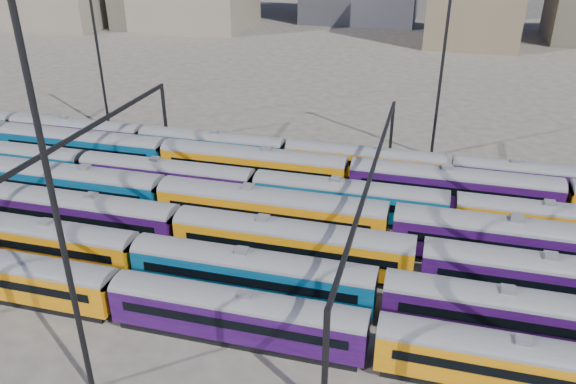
% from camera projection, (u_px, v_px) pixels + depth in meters
% --- Properties ---
extents(ground, '(500.00, 500.00, 0.00)m').
position_uv_depth(ground, '(264.00, 233.00, 54.58)').
color(ground, '#443E39').
rests_on(ground, ground).
extents(rake_0, '(115.57, 2.82, 4.74)m').
position_uv_depth(rake_0, '(115.00, 290.00, 42.13)').
color(rake_0, black).
rests_on(rake_0, ground).
extents(rake_1, '(120.84, 2.95, 4.96)m').
position_uv_depth(rake_1, '(380.00, 290.00, 41.96)').
color(rake_1, black).
rests_on(rake_1, ground).
extents(rake_2, '(127.47, 3.11, 5.24)m').
position_uv_depth(rake_2, '(177.00, 224.00, 50.56)').
color(rake_2, black).
rests_on(rake_2, ground).
extents(rake_3, '(134.71, 3.28, 5.54)m').
position_uv_depth(rake_3, '(391.00, 222.00, 50.53)').
color(rake_3, black).
rests_on(rake_3, ground).
extents(rake_4, '(119.22, 2.91, 4.89)m').
position_uv_depth(rake_4, '(254.00, 184.00, 58.37)').
color(rake_4, black).
rests_on(rake_4, ground).
extents(rake_5, '(129.77, 3.16, 5.33)m').
position_uv_depth(rake_5, '(165.00, 153.00, 65.50)').
color(rake_5, black).
rests_on(rake_5, ground).
extents(rake_6, '(112.96, 2.76, 4.63)m').
position_uv_depth(rake_6, '(285.00, 151.00, 66.93)').
color(rake_6, black).
rests_on(rake_6, ground).
extents(gantry_1, '(0.35, 40.35, 8.03)m').
position_uv_depth(gantry_1, '(72.00, 148.00, 56.17)').
color(gantry_1, black).
rests_on(gantry_1, ground).
extents(gantry_2, '(0.35, 40.35, 8.03)m').
position_uv_depth(gantry_2, '(372.00, 181.00, 49.26)').
color(gantry_2, black).
rests_on(gantry_2, ground).
extents(mast_1, '(1.40, 0.50, 25.60)m').
position_uv_depth(mast_1, '(95.00, 30.00, 74.32)').
color(mast_1, black).
rests_on(mast_1, ground).
extents(mast_2, '(1.40, 0.50, 25.60)m').
position_uv_depth(mast_2, '(53.00, 198.00, 30.48)').
color(mast_2, black).
rests_on(mast_2, ground).
extents(mast_3, '(1.40, 0.50, 25.60)m').
position_uv_depth(mast_3, '(445.00, 46.00, 65.68)').
color(mast_3, black).
rests_on(mast_3, ground).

